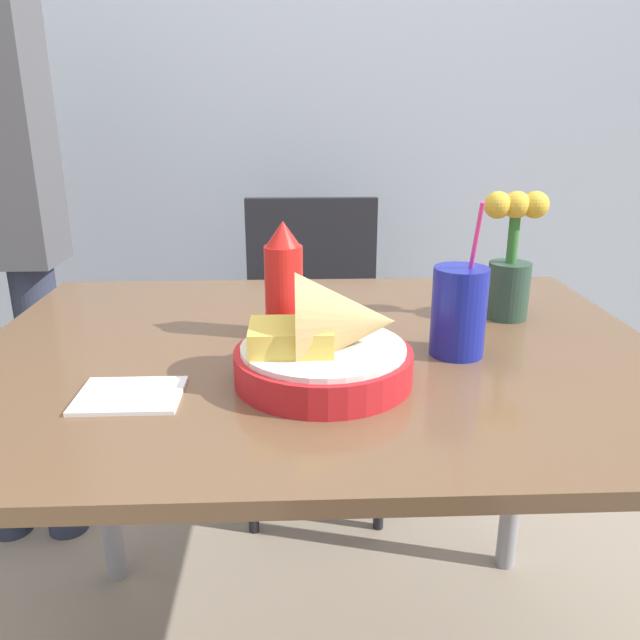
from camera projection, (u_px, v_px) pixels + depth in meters
The scene contains 8 objects.
wall_window at pixel (303, 64), 2.08m from camera, with size 7.00×0.06×2.60m.
dining_table at pixel (319, 402), 1.08m from camera, with size 1.14×0.87×0.78m.
chair_far_window at pixel (313, 324), 1.90m from camera, with size 0.40×0.40×0.91m.
food_basket at pixel (330, 345), 0.89m from camera, with size 0.26×0.26×0.16m.
ketchup_bottle at pixel (284, 281), 1.07m from camera, with size 0.07×0.07×0.20m.
drink_cup at pixel (459, 314), 0.99m from camera, with size 0.09×0.09×0.25m.
flower_vase at pixel (511, 260), 1.15m from camera, with size 0.12×0.08×0.24m.
napkin at pixel (130, 395), 0.86m from camera, with size 0.14×0.11×0.01m.
Camera 1 is at (-0.04, -0.98, 1.15)m, focal length 35.00 mm.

